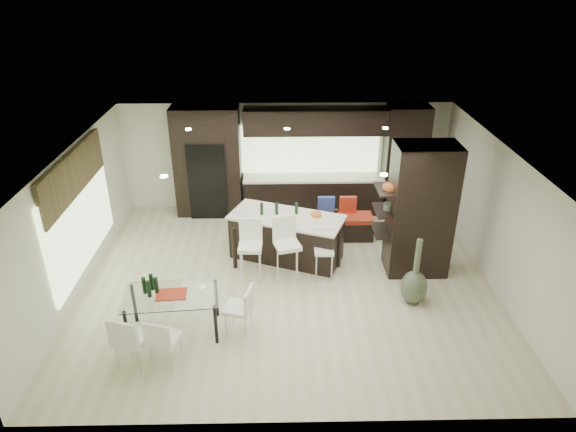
{
  "coord_description": "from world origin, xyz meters",
  "views": [
    {
      "loc": [
        -0.18,
        -8.58,
        5.76
      ],
      "look_at": [
        0.0,
        0.6,
        1.15
      ],
      "focal_mm": 32.0,
      "sensor_mm": 36.0,
      "label": 1
    }
  ],
  "objects_px": {
    "stool_left": "(251,257)",
    "floor_vase": "(416,272)",
    "stool_right": "(324,259)",
    "stool_mid": "(287,256)",
    "chair_near": "(165,341)",
    "dining_table": "(174,313)",
    "chair_far": "(132,341)",
    "kitchen_island": "(287,237)",
    "bench": "(341,226)",
    "chair_end": "(238,311)"
  },
  "relations": [
    {
      "from": "bench",
      "to": "floor_vase",
      "type": "distance_m",
      "value": 2.78
    },
    {
      "from": "bench",
      "to": "stool_left",
      "type": "bearing_deg",
      "value": -139.04
    },
    {
      "from": "dining_table",
      "to": "stool_right",
      "type": "bearing_deg",
      "value": 26.57
    },
    {
      "from": "stool_mid",
      "to": "chair_end",
      "type": "height_order",
      "value": "stool_mid"
    },
    {
      "from": "kitchen_island",
      "to": "stool_right",
      "type": "height_order",
      "value": "kitchen_island"
    },
    {
      "from": "stool_right",
      "to": "kitchen_island",
      "type": "bearing_deg",
      "value": 132.51
    },
    {
      "from": "chair_near",
      "to": "stool_mid",
      "type": "bearing_deg",
      "value": 66.67
    },
    {
      "from": "stool_left",
      "to": "floor_vase",
      "type": "relative_size",
      "value": 0.76
    },
    {
      "from": "stool_left",
      "to": "chair_far",
      "type": "distance_m",
      "value": 2.94
    },
    {
      "from": "dining_table",
      "to": "chair_far",
      "type": "distance_m",
      "value": 0.92
    },
    {
      "from": "stool_mid",
      "to": "chair_far",
      "type": "distance_m",
      "value": 3.41
    },
    {
      "from": "stool_right",
      "to": "dining_table",
      "type": "height_order",
      "value": "stool_right"
    },
    {
      "from": "stool_left",
      "to": "dining_table",
      "type": "relative_size",
      "value": 0.64
    },
    {
      "from": "stool_right",
      "to": "stool_mid",
      "type": "bearing_deg",
      "value": -176.07
    },
    {
      "from": "stool_right",
      "to": "bench",
      "type": "relative_size",
      "value": 0.59
    },
    {
      "from": "bench",
      "to": "kitchen_island",
      "type": "bearing_deg",
      "value": -145.27
    },
    {
      "from": "bench",
      "to": "chair_near",
      "type": "xyz_separation_m",
      "value": [
        -3.22,
        -4.04,
        0.13
      ]
    },
    {
      "from": "kitchen_island",
      "to": "chair_far",
      "type": "bearing_deg",
      "value": -105.72
    },
    {
      "from": "stool_right",
      "to": "chair_near",
      "type": "distance_m",
      "value": 3.6
    },
    {
      "from": "stool_left",
      "to": "bench",
      "type": "bearing_deg",
      "value": 42.64
    },
    {
      "from": "stool_mid",
      "to": "floor_vase",
      "type": "bearing_deg",
      "value": -35.49
    },
    {
      "from": "floor_vase",
      "to": "chair_far",
      "type": "bearing_deg",
      "value": -162.29
    },
    {
      "from": "floor_vase",
      "to": "chair_end",
      "type": "distance_m",
      "value": 3.29
    },
    {
      "from": "dining_table",
      "to": "bench",
      "type": "bearing_deg",
      "value": 40.69
    },
    {
      "from": "dining_table",
      "to": "chair_near",
      "type": "relative_size",
      "value": 1.93
    },
    {
      "from": "floor_vase",
      "to": "dining_table",
      "type": "xyz_separation_m",
      "value": [
        -4.28,
        -0.76,
        -0.29
      ]
    },
    {
      "from": "kitchen_island",
      "to": "dining_table",
      "type": "bearing_deg",
      "value": -107.06
    },
    {
      "from": "chair_far",
      "to": "floor_vase",
      "type": "bearing_deg",
      "value": 32.25
    },
    {
      "from": "stool_right",
      "to": "chair_end",
      "type": "relative_size",
      "value": 1.03
    },
    {
      "from": "chair_far",
      "to": "chair_end",
      "type": "relative_size",
      "value": 1.09
    },
    {
      "from": "chair_far",
      "to": "stool_mid",
      "type": "bearing_deg",
      "value": 58.52
    },
    {
      "from": "bench",
      "to": "dining_table",
      "type": "xyz_separation_m",
      "value": [
        -3.22,
        -3.29,
        0.11
      ]
    },
    {
      "from": "stool_left",
      "to": "kitchen_island",
      "type": "bearing_deg",
      "value": 51.25
    },
    {
      "from": "kitchen_island",
      "to": "bench",
      "type": "height_order",
      "value": "kitchen_island"
    },
    {
      "from": "chair_end",
      "to": "chair_far",
      "type": "bearing_deg",
      "value": 130.16
    },
    {
      "from": "kitchen_island",
      "to": "floor_vase",
      "type": "xyz_separation_m",
      "value": [
        2.32,
        -1.68,
        0.18
      ]
    },
    {
      "from": "chair_near",
      "to": "kitchen_island",
      "type": "bearing_deg",
      "value": 74.94
    },
    {
      "from": "stool_mid",
      "to": "bench",
      "type": "xyz_separation_m",
      "value": [
        1.26,
        1.69,
        -0.25
      ]
    },
    {
      "from": "chair_near",
      "to": "dining_table",
      "type": "bearing_deg",
      "value": 106.49
    },
    {
      "from": "kitchen_island",
      "to": "bench",
      "type": "relative_size",
      "value": 1.64
    },
    {
      "from": "floor_vase",
      "to": "chair_near",
      "type": "relative_size",
      "value": 1.63
    },
    {
      "from": "bench",
      "to": "chair_far",
      "type": "bearing_deg",
      "value": -131.85
    },
    {
      "from": "chair_near",
      "to": "chair_far",
      "type": "height_order",
      "value": "chair_far"
    },
    {
      "from": "chair_far",
      "to": "chair_end",
      "type": "xyz_separation_m",
      "value": [
        1.59,
        0.77,
        -0.04
      ]
    },
    {
      "from": "stool_left",
      "to": "floor_vase",
      "type": "xyz_separation_m",
      "value": [
        3.05,
        -0.85,
        0.16
      ]
    },
    {
      "from": "floor_vase",
      "to": "chair_far",
      "type": "distance_m",
      "value": 5.02
    },
    {
      "from": "stool_left",
      "to": "chair_far",
      "type": "xyz_separation_m",
      "value": [
        -1.73,
        -2.38,
        -0.06
      ]
    },
    {
      "from": "chair_near",
      "to": "chair_end",
      "type": "distance_m",
      "value": 1.33
    },
    {
      "from": "kitchen_island",
      "to": "stool_right",
      "type": "distance_m",
      "value": 1.07
    },
    {
      "from": "stool_left",
      "to": "chair_end",
      "type": "height_order",
      "value": "stool_left"
    }
  ]
}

